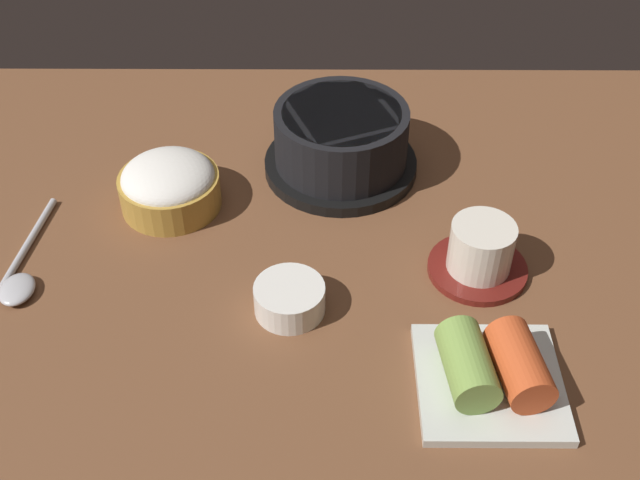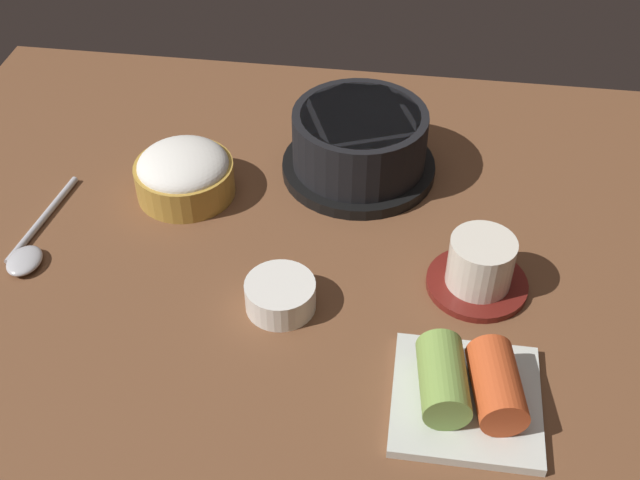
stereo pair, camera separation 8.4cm
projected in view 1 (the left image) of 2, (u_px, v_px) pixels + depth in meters
The scene contains 7 objects.
dining_table at pixel (302, 254), 88.56cm from camera, with size 100.00×76.00×2.00cm, color brown.
stone_pot at pixel (341, 141), 95.60cm from camera, with size 18.59×18.59×8.34cm.
rice_bowl at pixel (169, 185), 91.39cm from camera, with size 11.56×11.56×6.07cm.
tea_cup_with_saucer at pixel (480, 252), 83.27cm from camera, with size 10.55×10.55×6.26cm.
banchan_cup_center at pixel (289, 298), 79.97cm from camera, with size 7.18×7.18×3.15cm.
kimchi_plate at pixel (492, 371), 72.57cm from camera, with size 13.36×13.36×5.29cm.
spoon at pixel (21, 274), 83.97cm from camera, with size 4.11×17.27×1.35cm.
Camera 1 is at (2.35, -64.33, 61.87)cm, focal length 44.93 mm.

